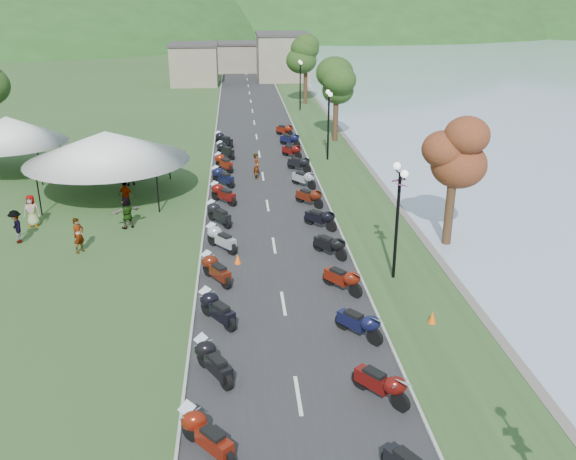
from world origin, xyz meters
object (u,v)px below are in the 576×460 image
object	(u,v)px
pedestrian_a	(81,252)
pedestrian_c	(19,242)
pedestrian_b	(129,185)
vendor_tent_main	(108,164)

from	to	relation	value
pedestrian_a	pedestrian_c	size ratio (longest dim) A/B	1.03
pedestrian_a	pedestrian_c	world-z (taller)	pedestrian_a
pedestrian_b	vendor_tent_main	bearing A→B (deg)	54.33
vendor_tent_main	pedestrian_c	distance (m)	8.17
pedestrian_a	pedestrian_b	world-z (taller)	pedestrian_a
vendor_tent_main	pedestrian_c	bearing A→B (deg)	-114.38
pedestrian_a	pedestrian_b	bearing A→B (deg)	31.16
vendor_tent_main	pedestrian_a	xyz separation A→B (m)	(0.10, -8.71, -2.00)
vendor_tent_main	pedestrian_b	bearing A→B (deg)	71.20
vendor_tent_main	pedestrian_b	distance (m)	3.03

